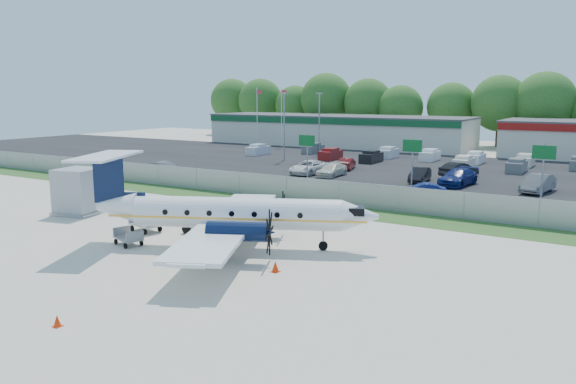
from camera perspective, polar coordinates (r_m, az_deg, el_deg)
The scene contains 32 objects.
ground at distance 34.22m, azimuth -5.24°, elevation -5.29°, with size 170.00×170.00×0.00m, color beige.
grass_verge at distance 44.17m, azimuth 4.04°, elevation -1.77°, with size 170.00×4.00×0.02m, color #2D561E.
access_road at distance 50.39m, azimuth 7.69°, elevation -0.37°, with size 170.00×8.00×0.02m, color black.
parking_lot at distance 69.93m, azimuth 14.61°, elevation 2.29°, with size 170.00×32.00×0.02m, color black.
perimeter_fence at distance 45.74m, azimuth 5.20°, elevation -0.11°, with size 120.00×0.06×1.99m.
building_west at distance 98.89m, azimuth 4.96°, elevation 6.27°, with size 46.40×12.40×5.24m.
sign_left at distance 56.89m, azimuth 1.94°, elevation 4.56°, with size 1.80×0.26×5.00m.
sign_mid at distance 52.43m, azimuth 12.51°, elevation 3.86°, with size 1.80×0.26×5.00m.
sign_right at distance 50.02m, azimuth 24.52°, elevation 2.91°, with size 1.80×0.26×5.00m.
flagpole_west at distance 98.73m, azimuth -3.12°, elevation 8.04°, with size 1.06×0.12×10.00m.
flagpole_east at distance 96.00m, azimuth -0.63°, elevation 7.99°, with size 1.06×0.12×10.00m.
light_pole_nw at distance 75.83m, azimuth -0.39°, elevation 7.15°, with size 0.90×0.35×9.09m.
light_pole_sw at distance 84.50m, azimuth 3.19°, elevation 7.43°, with size 0.90×0.35×9.09m.
tree_line at distance 102.80m, azimuth 20.11°, elevation 4.37°, with size 112.00×6.00×14.00m, color #295A1A, non-canonical shape.
aircraft at distance 33.06m, azimuth -5.82°, elevation -2.13°, with size 17.34×16.82×5.40m.
pushback_tug at distance 36.82m, azimuth -8.02°, elevation -3.07°, with size 2.95×2.20×1.54m.
baggage_cart_near at distance 35.11m, azimuth -15.91°, elevation -4.48°, with size 2.10×1.62×0.97m.
baggage_cart_far at distance 38.23m, azimuth -14.27°, elevation -3.13°, with size 2.33×1.66×1.11m.
service_container at distance 45.18m, azimuth -20.45°, elevation -0.07°, with size 3.62×3.62×3.43m.
cone_nose at distance 28.86m, azimuth -1.30°, elevation -7.60°, with size 0.41×0.41×0.58m.
cone_port_wing at distance 24.23m, azimuth -22.40°, elevation -12.03°, with size 0.33×0.33×0.47m.
cone_starboard_wing at distance 37.54m, azimuth 2.86°, elevation -3.44°, with size 0.42×0.42×0.60m.
road_car_west at distance 62.72m, azimuth -12.43°, elevation 1.51°, with size 1.73×4.95×1.63m, color #595B5E.
road_car_mid at distance 50.12m, azimuth 13.47°, elevation -0.62°, with size 1.40×4.02×1.32m, color navy.
parked_car_a at distance 63.32m, azimuth 2.13°, elevation 1.82°, with size 2.57×5.57×1.55m, color silver.
parked_car_b at distance 61.82m, azimuth 4.46°, elevation 1.60°, with size 1.98×4.88×1.42m, color beige.
parked_car_c at distance 59.34m, azimuth 13.23°, elevation 1.01°, with size 1.58×4.53×1.49m, color black.
parked_car_d at distance 57.90m, azimuth 16.84°, elevation 0.62°, with size 2.35×5.79×1.68m, color navy.
parked_car_e at distance 56.41m, azimuth 23.99°, elevation -0.05°, with size 1.79×5.13×1.69m, color #595B5E.
parked_car_f at distance 67.65m, azimuth 5.99°, elevation 2.30°, with size 1.47×4.23×1.39m, color maroon.
parked_car_g at distance 63.97m, azimuth 16.94°, elevation 1.48°, with size 1.70×4.86×1.60m, color black.
far_parking_rows at distance 74.71m, azimuth 15.72°, elevation 2.71°, with size 56.00×10.00×1.60m, color gray, non-canonical shape.
Camera 1 is at (19.70, -26.50, 9.00)m, focal length 35.00 mm.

